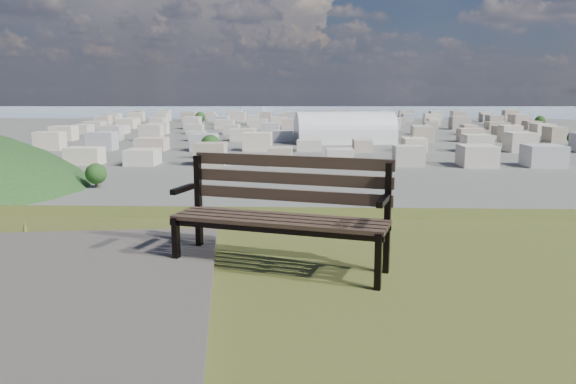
{
  "coord_description": "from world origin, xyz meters",
  "views": [
    {
      "loc": [
        -1.09,
        -2.33,
        26.46
      ],
      "look_at": [
        -1.32,
        4.1,
        25.3
      ],
      "focal_mm": 35.0,
      "sensor_mm": 36.0,
      "label": 1
    }
  ],
  "objects": [
    {
      "name": "arena",
      "position": [
        17.84,
        289.63,
        5.03
      ],
      "size": [
        53.24,
        28.97,
        21.33
      ],
      "rotation": [
        0.0,
        0.0,
        0.16
      ],
      "color": "silver",
      "rests_on": "ground"
    },
    {
      "name": "city_blocks",
      "position": [
        0.0,
        394.44,
        3.5
      ],
      "size": [
        395.0,
        361.0,
        7.0
      ],
      "color": "beige",
      "rests_on": "ground"
    },
    {
      "name": "city_trees",
      "position": [
        -26.39,
        319.0,
        4.83
      ],
      "size": [
        406.52,
        387.2,
        9.98
      ],
      "color": "#322519",
      "rests_on": "ground"
    },
    {
      "name": "bay_water",
      "position": [
        0.0,
        900.0,
        0.0
      ],
      "size": [
        2400.0,
        700.0,
        0.12
      ],
      "primitive_type": "cube",
      "color": "gray",
      "rests_on": "ground"
    },
    {
      "name": "far_hills",
      "position": [
        -60.92,
        1402.93,
        25.47
      ],
      "size": [
        2050.0,
        340.0,
        60.0
      ],
      "color": "#9DB0C3",
      "rests_on": "ground"
    },
    {
      "name": "park_bench",
      "position": [
        -1.29,
        2.19,
        25.52
      ],
      "size": [
        1.84,
        1.03,
        0.92
      ],
      "rotation": [
        0.0,
        0.0,
        -0.28
      ],
      "color": "#423026",
      "rests_on": "hilltop_mesa"
    }
  ]
}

